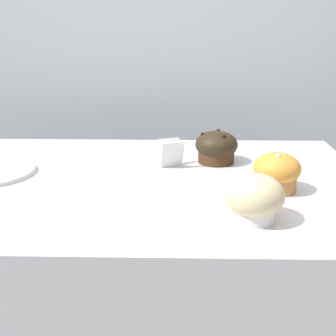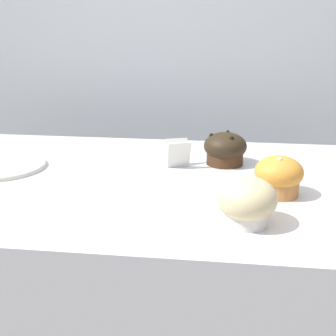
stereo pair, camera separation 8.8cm
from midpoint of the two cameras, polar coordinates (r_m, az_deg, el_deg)
name	(u,v)px [view 2 (the right image)]	position (r m, az deg, el deg)	size (l,w,h in m)	color
wall_back	(166,130)	(1.54, 1.37, 4.64)	(3.20, 0.10, 1.80)	#B2B7BC
muffin_front_center	(247,202)	(0.76, 12.87, -4.09)	(0.10, 0.10, 0.08)	silver
muffin_back_left	(279,176)	(0.90, 16.10, -1.01)	(0.09, 0.09, 0.08)	#C07B3E
muffin_front_left	(225,149)	(1.06, 9.36, 2.27)	(0.10, 0.10, 0.07)	#402716
serving_plate	(1,166)	(1.07, -17.52, 0.22)	(0.19, 0.19, 0.01)	beige
price_card	(178,153)	(1.02, 3.70, 1.80)	(0.06, 0.06, 0.06)	white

